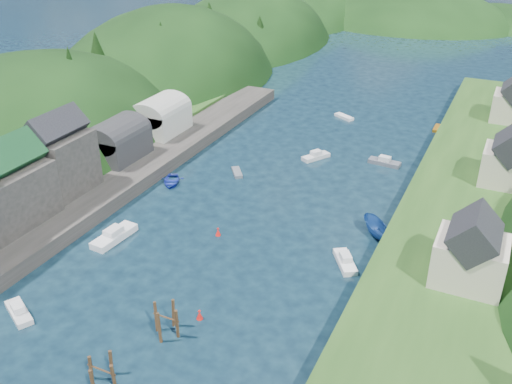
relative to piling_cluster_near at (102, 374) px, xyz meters
The scene contains 14 objects.
ground 53.72m from the piling_cluster_near, 90.18° to the left, with size 600.00×600.00×0.00m, color black.
hillside_left 91.20m from the piling_cluster_near, 119.85° to the left, with size 44.00×245.56×52.00m.
far_hills 178.11m from the piling_cluster_near, 89.66° to the left, with size 103.00×68.00×44.00m.
hill_trees 69.98m from the piling_cluster_near, 89.58° to the left, with size 91.43×148.61×12.91m.
quay_left 33.86m from the piling_cluster_near, 135.55° to the left, with size 12.00×110.00×2.00m, color #2D2B28.
terrace_left_grass 39.16m from the piling_cluster_near, 142.74° to the left, with size 12.00×110.00×2.50m, color #234719.
boat_sheds 50.27m from the piling_cluster_near, 121.50° to the left, with size 7.00×21.00×7.50m.
terrace_right 50.27m from the piling_cluster_near, 60.40° to the left, with size 16.00×120.00×2.40m, color #234719.
right_bank_cottages 59.21m from the piling_cluster_near, 61.86° to the left, with size 9.00×59.24×8.41m.
piling_cluster_near is the anchor object (origin of this frame).
piling_cluster_far 7.99m from the piling_cluster_near, 78.89° to the left, with size 2.90×2.74×3.93m.
channel_buoy_near 11.58m from the piling_cluster_near, 73.58° to the left, with size 0.70×0.70×1.10m.
channel_buoy_far 26.07m from the piling_cluster_near, 95.99° to the left, with size 0.70×0.70×1.10m.
moored_boats 26.87m from the piling_cluster_near, 95.32° to the left, with size 37.02×88.54×2.26m.
Camera 1 is at (27.95, -31.08, 38.14)m, focal length 40.00 mm.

